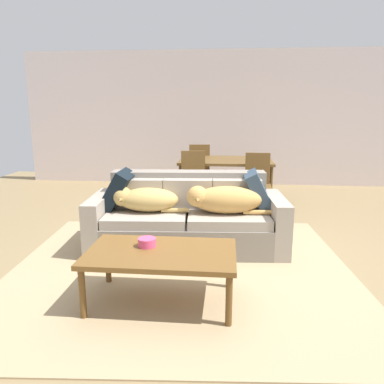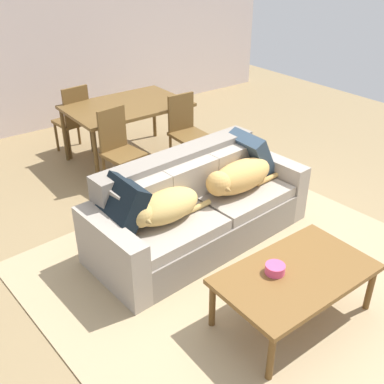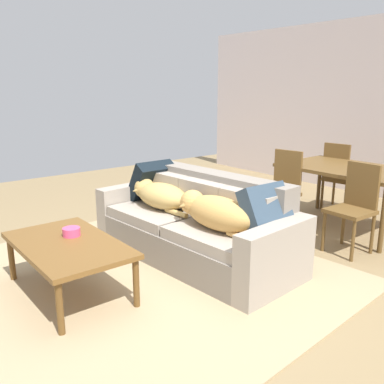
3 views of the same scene
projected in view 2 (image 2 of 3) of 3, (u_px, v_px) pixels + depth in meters
name	position (u px, v px, depth m)	size (l,w,h in m)	color
ground_plane	(226.00, 241.00, 4.44)	(10.00, 10.00, 0.00)	#8D754F
back_partition	(49.00, 35.00, 6.55)	(8.00, 0.12, 2.70)	silver
area_rug	(243.00, 271.00, 4.03)	(3.32, 3.08, 0.01)	tan
couch	(196.00, 209.00, 4.34)	(2.21, 1.04, 0.83)	gray
dog_on_left_cushion	(162.00, 207.00, 3.88)	(0.84, 0.41, 0.28)	tan
dog_on_right_cushion	(238.00, 177.00, 4.32)	(0.95, 0.40, 0.31)	tan
throw_pillow_by_left_arm	(120.00, 207.00, 3.75)	(0.16, 0.46, 0.46)	black
throw_pillow_by_right_arm	(251.00, 154.00, 4.67)	(0.14, 0.45, 0.45)	#334657
coffee_table	(296.00, 277.00, 3.36)	(1.19, 0.70, 0.45)	brown
bowl_on_coffee_table	(275.00, 269.00, 3.31)	(0.15, 0.15, 0.07)	#EA4C7F
dining_table	(127.00, 109.00, 5.76)	(1.48, 1.00, 0.75)	brown
dining_chair_near_left	(119.00, 146.00, 5.16)	(0.45, 0.45, 0.94)	brown
dining_chair_near_right	(186.00, 128.00, 5.65)	(0.42, 0.42, 0.92)	brown
dining_chair_far_left	(74.00, 117.00, 5.99)	(0.44, 0.44, 0.94)	brown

